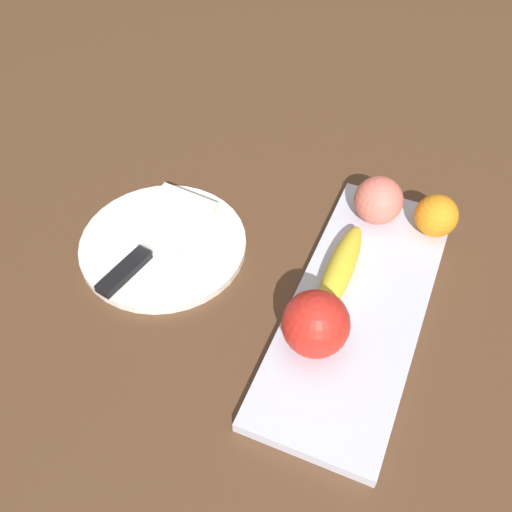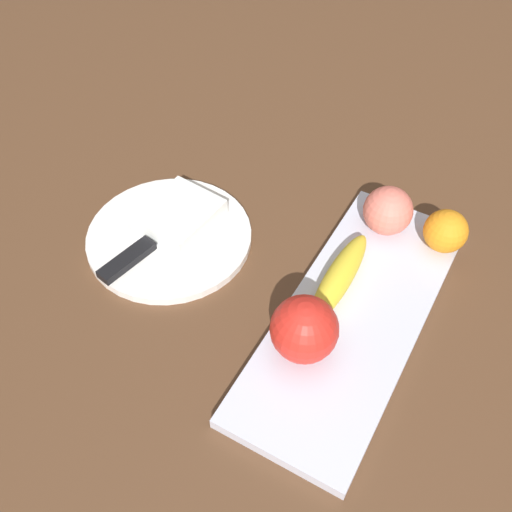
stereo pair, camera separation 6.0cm
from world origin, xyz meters
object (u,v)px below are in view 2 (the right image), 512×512
Objects in this scene: banana at (339,277)px; knife at (136,254)px; orange_near_apple at (446,231)px; apple at (304,329)px; dinner_plate at (169,237)px; peach at (388,211)px; fruit_tray at (354,317)px; folded_napkin at (179,215)px.

banana is 0.93× the size of knife.
orange_near_apple is (0.14, -0.10, 0.01)m from banana.
apple is 0.11m from banana.
knife is at bearing 121.60° from orange_near_apple.
peach is at bearing -58.98° from dinner_plate.
dinner_plate is 1.33× the size of knife.
banana is 2.74× the size of orange_near_apple.
fruit_tray is 0.31m from knife.
banana is 0.26m from dinner_plate.
apple is at bearing -83.14° from knife.
fruit_tray is at bearing -67.86° from knife.
dinner_plate is at bearing 115.54° from orange_near_apple.
folded_napkin reaches higher than knife.
folded_napkin is at bearing 0.00° from dinner_plate.
orange_near_apple reaches higher than fruit_tray.
peach reaches higher than orange_near_apple.
knife is (-0.09, 0.02, -0.01)m from folded_napkin.
folded_napkin is (0.11, 0.26, -0.03)m from apple.
banana is at bearing 144.51° from orange_near_apple.
knife is at bearing 127.68° from peach.
knife is at bearing 165.13° from dinner_plate.
knife is at bearing 170.09° from folded_napkin.
peach is at bearing -63.91° from folded_napkin.
fruit_tray is 5.26× the size of apple.
dinner_plate is 0.06m from knife.
fruit_tray is 7.12× the size of orange_near_apple.
orange_near_apple is at bearing -35.90° from banana.
banana reaches higher than folded_napkin.
fruit_tray is 3.97× the size of folded_napkin.
fruit_tray is 2.60× the size of banana.
fruit_tray is 0.17m from peach.
orange_near_apple is at bearing -64.46° from dinner_plate.
dinner_plate is at bearing -3.38° from knife.
fruit_tray is at bearing -23.86° from apple.
peach is at bearing -2.84° from apple.
banana is 0.29m from knife.
dinner_plate is at bearing 72.73° from apple.
peach is at bearing 94.44° from orange_near_apple.
banana is (0.03, 0.04, 0.03)m from fruit_tray.
orange_near_apple is (0.25, -0.10, -0.01)m from apple.
apple reaches higher than fruit_tray.
knife is (-0.22, 0.29, -0.04)m from peach.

